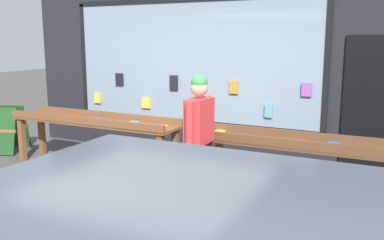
{
  "coord_description": "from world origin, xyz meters",
  "views": [
    {
      "loc": [
        2.69,
        -4.2,
        2.05
      ],
      "look_at": [
        0.13,
        0.82,
        0.97
      ],
      "focal_mm": 40.0,
      "sensor_mm": 36.0,
      "label": 1
    }
  ],
  "objects": [
    {
      "name": "small_dog",
      "position": [
        -0.09,
        0.1,
        0.29
      ],
      "size": [
        0.25,
        0.55,
        0.41
      ],
      "rotation": [
        0.0,
        0.0,
        1.4
      ],
      "color": "#99724C",
      "rests_on": "ground_plane"
    },
    {
      "name": "sandwich_board_sign",
      "position": [
        -3.85,
        1.1,
        0.43
      ],
      "size": [
        0.8,
        0.88,
        0.83
      ],
      "rotation": [
        0.0,
        0.0,
        0.38
      ],
      "color": "#193F19",
      "rests_on": "ground_plane"
    },
    {
      "name": "shopfront_facade",
      "position": [
        -0.01,
        2.39,
        1.78
      ],
      "size": [
        8.01,
        0.29,
        3.6
      ],
      "color": "black",
      "rests_on": "ground_plane"
    },
    {
      "name": "display_table_right",
      "position": [
        1.73,
        1.02,
        0.7
      ],
      "size": [
        2.92,
        0.61,
        0.87
      ],
      "color": "brown",
      "rests_on": "ground_plane"
    },
    {
      "name": "ground_plane",
      "position": [
        0.0,
        0.0,
        0.0
      ],
      "size": [
        40.0,
        40.0,
        0.0
      ],
      "primitive_type": "plane",
      "color": "#474444"
    },
    {
      "name": "display_table_left",
      "position": [
        -1.73,
        1.02,
        0.71
      ],
      "size": [
        2.92,
        0.64,
        0.87
      ],
      "color": "brown",
      "rests_on": "ground_plane"
    },
    {
      "name": "person_browsing",
      "position": [
        0.44,
        0.41,
        0.95
      ],
      "size": [
        0.23,
        0.65,
        1.63
      ],
      "rotation": [
        0.0,
        0.0,
        1.59
      ],
      "color": "#4C382D",
      "rests_on": "ground_plane"
    }
  ]
}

